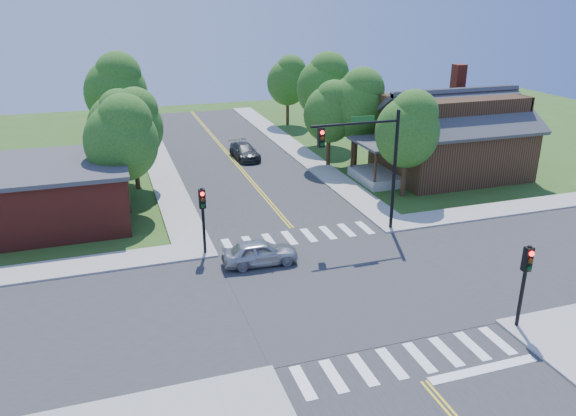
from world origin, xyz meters
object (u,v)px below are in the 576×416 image
object	(u,v)px
signal_pole_nw	(203,209)
house_ne	(451,132)
car_silver	(260,253)
car_dgrey	(245,152)
signal_pole_se	(526,272)
signal_mast_ne	(369,153)

from	to	relation	value
signal_pole_nw	house_ne	size ratio (longest dim) A/B	0.29
car_silver	car_dgrey	xyz separation A→B (m)	(4.15, 19.72, -0.03)
car_silver	car_dgrey	bearing A→B (deg)	-9.40
signal_pole_se	signal_pole_nw	distance (m)	15.84
signal_pole_se	car_silver	size ratio (longest dim) A/B	0.95
signal_pole_nw	car_silver	size ratio (longest dim) A/B	0.95
signal_pole_se	car_silver	xyz separation A→B (m)	(-8.70, 9.12, -1.99)
signal_pole_se	car_silver	distance (m)	12.76
signal_pole_se	signal_pole_nw	size ratio (longest dim) A/B	1.00
signal_mast_ne	signal_pole_nw	bearing A→B (deg)	-179.93
signal_pole_se	car_dgrey	size ratio (longest dim) A/B	0.84
signal_pole_nw	car_dgrey	world-z (taller)	signal_pole_nw
car_dgrey	house_ne	bearing A→B (deg)	-36.66
signal_pole_nw	car_dgrey	bearing A→B (deg)	69.36
signal_pole_se	signal_pole_nw	world-z (taller)	same
car_dgrey	signal_pole_nw	bearing A→B (deg)	-114.73
car_silver	car_dgrey	size ratio (longest dim) A/B	0.89
signal_mast_ne	house_ne	distance (m)	14.23
signal_mast_ne	house_ne	size ratio (longest dim) A/B	0.55
signal_pole_nw	house_ne	bearing A→B (deg)	22.69
house_ne	signal_pole_nw	bearing A→B (deg)	-157.31
signal_pole_se	car_dgrey	xyz separation A→B (m)	(-4.55, 28.84, -2.03)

